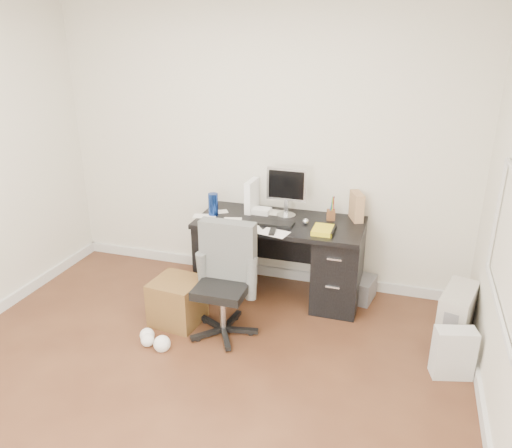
{
  "coord_description": "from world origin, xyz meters",
  "views": [
    {
      "loc": [
        1.35,
        -2.43,
        2.36
      ],
      "look_at": [
        0.21,
        1.2,
        0.87
      ],
      "focal_mm": 35.0,
      "sensor_mm": 36.0,
      "label": 1
    }
  ],
  "objects_px": {
    "lcd_monitor": "(287,192)",
    "pc_tower": "(456,317)",
    "keyboard": "(271,223)",
    "wicker_basket": "(178,301)",
    "office_chair": "(222,283)",
    "desk": "(280,256)"
  },
  "relations": [
    {
      "from": "desk",
      "to": "office_chair",
      "type": "distance_m",
      "value": 0.83
    },
    {
      "from": "desk",
      "to": "keyboard",
      "type": "distance_m",
      "value": 0.38
    },
    {
      "from": "lcd_monitor",
      "to": "keyboard",
      "type": "height_order",
      "value": "lcd_monitor"
    },
    {
      "from": "lcd_monitor",
      "to": "pc_tower",
      "type": "bearing_deg",
      "value": -16.75
    },
    {
      "from": "desk",
      "to": "office_chair",
      "type": "height_order",
      "value": "office_chair"
    },
    {
      "from": "desk",
      "to": "pc_tower",
      "type": "xyz_separation_m",
      "value": [
        1.54,
        -0.36,
        -0.16
      ]
    },
    {
      "from": "keyboard",
      "to": "desk",
      "type": "bearing_deg",
      "value": 63.31
    },
    {
      "from": "wicker_basket",
      "to": "office_chair",
      "type": "bearing_deg",
      "value": -6.9
    },
    {
      "from": "wicker_basket",
      "to": "lcd_monitor",
      "type": "bearing_deg",
      "value": 49.35
    },
    {
      "from": "desk",
      "to": "keyboard",
      "type": "xyz_separation_m",
      "value": [
        -0.06,
        -0.11,
        0.36
      ]
    },
    {
      "from": "keyboard",
      "to": "pc_tower",
      "type": "relative_size",
      "value": 0.84
    },
    {
      "from": "office_chair",
      "to": "wicker_basket",
      "type": "bearing_deg",
      "value": 172.6
    },
    {
      "from": "pc_tower",
      "to": "wicker_basket",
      "type": "relative_size",
      "value": 1.23
    },
    {
      "from": "desk",
      "to": "office_chair",
      "type": "bearing_deg",
      "value": -109.09
    },
    {
      "from": "lcd_monitor",
      "to": "office_chair",
      "type": "distance_m",
      "value": 1.08
    },
    {
      "from": "desk",
      "to": "lcd_monitor",
      "type": "bearing_deg",
      "value": 79.4
    },
    {
      "from": "keyboard",
      "to": "office_chair",
      "type": "height_order",
      "value": "office_chair"
    },
    {
      "from": "desk",
      "to": "keyboard",
      "type": "bearing_deg",
      "value": -116.68
    },
    {
      "from": "pc_tower",
      "to": "wicker_basket",
      "type": "bearing_deg",
      "value": -155.45
    },
    {
      "from": "lcd_monitor",
      "to": "wicker_basket",
      "type": "distance_m",
      "value": 1.37
    },
    {
      "from": "keyboard",
      "to": "pc_tower",
      "type": "bearing_deg",
      "value": -8.68
    },
    {
      "from": "desk",
      "to": "pc_tower",
      "type": "height_order",
      "value": "desk"
    }
  ]
}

